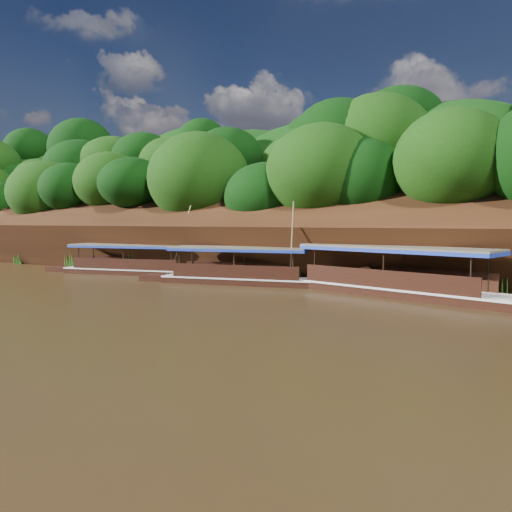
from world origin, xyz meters
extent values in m
plane|color=black|center=(0.00, 0.00, 0.00)|extent=(160.00, 160.00, 0.00)
cube|color=black|center=(0.00, 16.00, 3.50)|extent=(120.00, 16.12, 13.64)
cube|color=black|center=(0.00, 26.00, 0.00)|extent=(120.00, 24.00, 12.00)
ellipsoid|color=#0B3C0A|center=(-36.00, 14.00, 3.20)|extent=(16.00, 8.00, 6.00)
ellipsoid|color=#0B3C0A|center=(-30.00, 22.00, 9.00)|extent=(20.00, 10.00, 8.00)
ellipsoid|color=#0B3C0A|center=(-6.00, 15.00, 3.50)|extent=(18.00, 8.00, 6.40)
ellipsoid|color=#0B3C0A|center=(0.00, 23.00, 9.20)|extent=(24.00, 11.00, 8.40)
cube|color=black|center=(9.37, 7.46, 0.00)|extent=(14.38, 5.78, 1.00)
cube|color=silver|center=(9.37, 7.46, 0.48)|extent=(14.40, 5.85, 0.11)
cube|color=brown|center=(8.51, 7.67, 2.67)|extent=(11.47, 5.39, 0.13)
cube|color=#1934A8|center=(8.51, 7.67, 2.54)|extent=(11.47, 5.39, 0.20)
cube|color=black|center=(-0.94, 7.84, 0.00)|extent=(12.00, 4.69, 0.89)
cube|color=silver|center=(-0.94, 7.84, 0.42)|extent=(12.01, 4.75, 0.10)
cube|color=black|center=(5.55, 9.29, 0.69)|extent=(3.09, 2.20, 1.66)
cube|color=#1934A8|center=(6.27, 9.45, 0.98)|extent=(1.79, 1.96, 0.61)
cube|color=red|center=(6.27, 9.45, 0.65)|extent=(1.79, 1.96, 0.61)
cube|color=brown|center=(-1.66, 7.68, 2.37)|extent=(9.57, 4.45, 0.12)
cube|color=#1934A8|center=(-1.66, 7.68, 2.25)|extent=(9.57, 4.45, 0.18)
cylinder|color=tan|center=(2.07, 7.91, 2.93)|extent=(0.84, 1.19, 4.82)
cube|color=black|center=(-11.46, 8.64, 0.00)|extent=(12.53, 4.72, 0.84)
cube|color=silver|center=(-11.46, 8.64, 0.40)|extent=(12.54, 4.78, 0.09)
cube|color=black|center=(-4.67, 10.16, 0.66)|extent=(3.18, 2.15, 1.66)
cube|color=#1934A8|center=(-3.91, 10.33, 0.94)|extent=(1.83, 1.90, 0.62)
cube|color=red|center=(-3.91, 10.33, 0.62)|extent=(1.83, 1.90, 0.62)
cube|color=brown|center=(-12.21, 8.47, 2.26)|extent=(9.97, 4.44, 0.11)
cube|color=#1934A8|center=(-12.21, 8.47, 2.15)|extent=(9.97, 4.44, 0.17)
cylinder|color=tan|center=(-7.76, 9.28, 2.92)|extent=(1.05, 1.19, 4.80)
cone|color=#235C17|center=(-27.94, 9.67, 0.78)|extent=(1.50, 1.50, 1.56)
cone|color=#235C17|center=(-20.24, 9.32, 0.77)|extent=(1.50, 1.50, 1.54)
cone|color=#235C17|center=(-12.89, 9.31, 0.91)|extent=(1.50, 1.50, 1.82)
cone|color=#235C17|center=(-6.04, 9.64, 0.73)|extent=(1.50, 1.50, 1.46)
cone|color=#235C17|center=(1.30, 9.82, 0.92)|extent=(1.50, 1.50, 1.84)
cone|color=#235C17|center=(7.25, 9.74, 1.12)|extent=(1.50, 1.50, 2.24)
cone|color=#235C17|center=(13.83, 9.38, 0.86)|extent=(1.50, 1.50, 1.72)
camera|label=1|loc=(15.84, -19.93, 4.16)|focal=35.00mm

